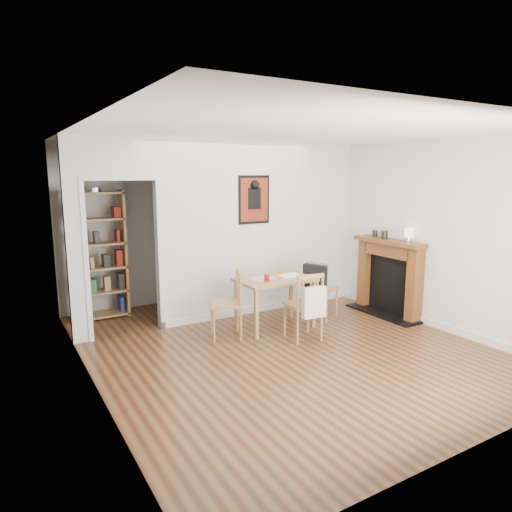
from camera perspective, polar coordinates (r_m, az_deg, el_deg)
ground at (r=5.89m, az=3.04°, el=-11.03°), size 5.20×5.20×0.00m
room_shell at (r=6.74m, az=-2.50°, el=3.13°), size 5.20×5.20×5.20m
dining_table at (r=6.34m, az=2.40°, el=-3.53°), size 1.04×0.66×0.71m
chair_left at (r=6.02m, az=-3.80°, el=-6.05°), size 0.58×0.58×0.90m
chair_right at (r=6.87m, az=8.13°, el=-4.02°), size 0.61×0.58×0.87m
chair_front at (r=5.96m, az=5.99°, el=-6.13°), size 0.50×0.55×0.90m
bookshelf at (r=7.09m, az=-19.16°, el=-0.02°), size 0.80×0.32×1.90m
fireplace at (r=7.25m, az=16.32°, el=-2.24°), size 0.45×1.25×1.16m
red_glass at (r=6.11m, az=1.38°, el=-2.75°), size 0.08×0.08×0.10m
orange_fruit at (r=6.49m, az=3.06°, el=-2.11°), size 0.07×0.07×0.07m
placemat at (r=6.30m, az=0.84°, el=-2.79°), size 0.43×0.37×0.00m
notebook at (r=6.46m, az=4.20°, el=-2.44°), size 0.32×0.24×0.02m
mantel_lamp at (r=6.93m, az=18.56°, el=2.71°), size 0.13×0.13×0.21m
ceramic_jar_a at (r=7.16m, az=15.76°, el=2.56°), size 0.10×0.10×0.12m
ceramic_jar_b at (r=7.39m, az=14.63°, el=2.76°), size 0.08×0.08×0.10m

